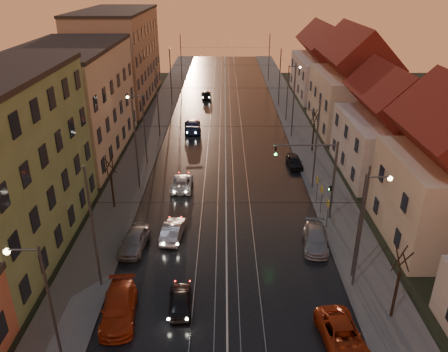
{
  "coord_description": "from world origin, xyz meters",
  "views": [
    {
      "loc": [
        -0.19,
        -14.93,
        19.46
      ],
      "look_at": [
        -0.19,
        20.76,
        2.87
      ],
      "focal_mm": 35.0,
      "sensor_mm": 36.0,
      "label": 1
    }
  ],
  "objects_px": {
    "street_lamp_1": "(365,217)",
    "driving_car_3": "(193,126)",
    "street_lamp_3": "(290,88)",
    "traffic_light_mast": "(323,171)",
    "parked_right_2": "(295,162)",
    "parked_left_3": "(134,240)",
    "parked_left_2": "(119,308)",
    "parked_right_0": "(342,336)",
    "parked_right_1": "(316,239)",
    "street_lamp_0": "(43,299)",
    "driving_car_2": "(182,183)",
    "street_lamp_2": "(141,123)",
    "driving_car_1": "(173,230)",
    "driving_car_4": "(206,95)",
    "driving_car_0": "(180,300)"
  },
  "relations": [
    {
      "from": "street_lamp_1",
      "to": "driving_car_3",
      "type": "relative_size",
      "value": 1.5
    },
    {
      "from": "street_lamp_3",
      "to": "driving_car_3",
      "type": "height_order",
      "value": "street_lamp_3"
    },
    {
      "from": "traffic_light_mast",
      "to": "parked_right_2",
      "type": "relative_size",
      "value": 1.97
    },
    {
      "from": "parked_left_3",
      "to": "driving_car_3",
      "type": "bearing_deg",
      "value": 90.98
    },
    {
      "from": "traffic_light_mast",
      "to": "parked_left_3",
      "type": "height_order",
      "value": "traffic_light_mast"
    },
    {
      "from": "parked_left_2",
      "to": "parked_right_0",
      "type": "xyz_separation_m",
      "value": [
        13.27,
        -2.28,
        -0.06
      ]
    },
    {
      "from": "street_lamp_1",
      "to": "parked_right_1",
      "type": "xyz_separation_m",
      "value": [
        -2.13,
        3.88,
        -4.23
      ]
    },
    {
      "from": "street_lamp_1",
      "to": "parked_right_0",
      "type": "distance_m",
      "value": 7.94
    },
    {
      "from": "street_lamp_0",
      "to": "street_lamp_3",
      "type": "xyz_separation_m",
      "value": [
        18.21,
        44.0,
        0.0
      ]
    },
    {
      "from": "parked_right_0",
      "to": "parked_right_1",
      "type": "height_order",
      "value": "parked_right_0"
    },
    {
      "from": "driving_car_2",
      "to": "parked_right_1",
      "type": "distance_m",
      "value": 15.23
    },
    {
      "from": "driving_car_3",
      "to": "parked_right_0",
      "type": "height_order",
      "value": "driving_car_3"
    },
    {
      "from": "street_lamp_2",
      "to": "driving_car_1",
      "type": "height_order",
      "value": "street_lamp_2"
    },
    {
      "from": "driving_car_1",
      "to": "driving_car_2",
      "type": "xyz_separation_m",
      "value": [
        -0.06,
        8.96,
        -0.07
      ]
    },
    {
      "from": "driving_car_2",
      "to": "traffic_light_mast",
      "type": "bearing_deg",
      "value": 154.11
    },
    {
      "from": "street_lamp_2",
      "to": "traffic_light_mast",
      "type": "distance_m",
      "value": 20.89
    },
    {
      "from": "street_lamp_2",
      "to": "driving_car_3",
      "type": "relative_size",
      "value": 1.5
    },
    {
      "from": "traffic_light_mast",
      "to": "parked_left_2",
      "type": "xyz_separation_m",
      "value": [
        -14.69,
        -11.95,
        -3.88
      ]
    },
    {
      "from": "traffic_light_mast",
      "to": "driving_car_2",
      "type": "height_order",
      "value": "traffic_light_mast"
    },
    {
      "from": "driving_car_3",
      "to": "parked_left_2",
      "type": "distance_m",
      "value": 35.51
    },
    {
      "from": "driving_car_3",
      "to": "parked_left_2",
      "type": "bearing_deg",
      "value": 81.51
    },
    {
      "from": "driving_car_4",
      "to": "parked_right_1",
      "type": "height_order",
      "value": "driving_car_4"
    },
    {
      "from": "driving_car_0",
      "to": "traffic_light_mast",
      "type": "bearing_deg",
      "value": -138.52
    },
    {
      "from": "parked_right_0",
      "to": "parked_right_1",
      "type": "relative_size",
      "value": 1.05
    },
    {
      "from": "street_lamp_0",
      "to": "parked_right_1",
      "type": "distance_m",
      "value": 20.44
    },
    {
      "from": "driving_car_2",
      "to": "parked_left_3",
      "type": "relative_size",
      "value": 1.01
    },
    {
      "from": "street_lamp_1",
      "to": "driving_car_3",
      "type": "xyz_separation_m",
      "value": [
        -13.56,
        31.49,
        -4.11
      ]
    },
    {
      "from": "street_lamp_1",
      "to": "driving_car_4",
      "type": "distance_m",
      "value": 50.27
    },
    {
      "from": "driving_car_3",
      "to": "traffic_light_mast",
      "type": "bearing_deg",
      "value": 113.04
    },
    {
      "from": "parked_right_1",
      "to": "driving_car_2",
      "type": "bearing_deg",
      "value": 145.76
    },
    {
      "from": "street_lamp_0",
      "to": "street_lamp_3",
      "type": "height_order",
      "value": "same"
    },
    {
      "from": "street_lamp_1",
      "to": "driving_car_2",
      "type": "bearing_deg",
      "value": 133.81
    },
    {
      "from": "driving_car_1",
      "to": "parked_left_3",
      "type": "xyz_separation_m",
      "value": [
        -2.83,
        -1.52,
        0.06
      ]
    },
    {
      "from": "traffic_light_mast",
      "to": "parked_right_1",
      "type": "bearing_deg",
      "value": -103.88
    },
    {
      "from": "street_lamp_3",
      "to": "parked_right_2",
      "type": "distance_m",
      "value": 17.22
    },
    {
      "from": "driving_car_0",
      "to": "parked_left_2",
      "type": "xyz_separation_m",
      "value": [
        -3.72,
        -0.81,
        0.12
      ]
    },
    {
      "from": "street_lamp_3",
      "to": "parked_right_1",
      "type": "height_order",
      "value": "street_lamp_3"
    },
    {
      "from": "driving_car_0",
      "to": "parked_right_1",
      "type": "distance_m",
      "value": 12.18
    },
    {
      "from": "street_lamp_3",
      "to": "driving_car_3",
      "type": "relative_size",
      "value": 1.5
    },
    {
      "from": "driving_car_2",
      "to": "parked_right_1",
      "type": "xyz_separation_m",
      "value": [
        11.35,
        -10.16,
        0.05
      ]
    },
    {
      "from": "driving_car_2",
      "to": "parked_left_2",
      "type": "xyz_separation_m",
      "value": [
        -2.32,
        -17.99,
        0.11
      ]
    },
    {
      "from": "parked_left_3",
      "to": "parked_left_2",
      "type": "bearing_deg",
      "value": -80.14
    },
    {
      "from": "driving_car_0",
      "to": "parked_right_1",
      "type": "height_order",
      "value": "parked_right_1"
    },
    {
      "from": "street_lamp_2",
      "to": "driving_car_0",
      "type": "xyz_separation_m",
      "value": [
        6.13,
        -23.14,
        -4.28
      ]
    },
    {
      "from": "driving_car_0",
      "to": "driving_car_2",
      "type": "xyz_separation_m",
      "value": [
        -1.4,
        17.18,
        0.0
      ]
    },
    {
      "from": "street_lamp_1",
      "to": "parked_right_0",
      "type": "xyz_separation_m",
      "value": [
        -2.53,
        -6.23,
        -4.23
      ]
    },
    {
      "from": "driving_car_0",
      "to": "parked_right_0",
      "type": "bearing_deg",
      "value": 158.1
    },
    {
      "from": "driving_car_4",
      "to": "parked_right_1",
      "type": "relative_size",
      "value": 0.88
    },
    {
      "from": "traffic_light_mast",
      "to": "driving_car_2",
      "type": "xyz_separation_m",
      "value": [
        -12.36,
        6.05,
        -3.99
      ]
    },
    {
      "from": "street_lamp_1",
      "to": "parked_right_0",
      "type": "height_order",
      "value": "street_lamp_1"
    }
  ]
}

